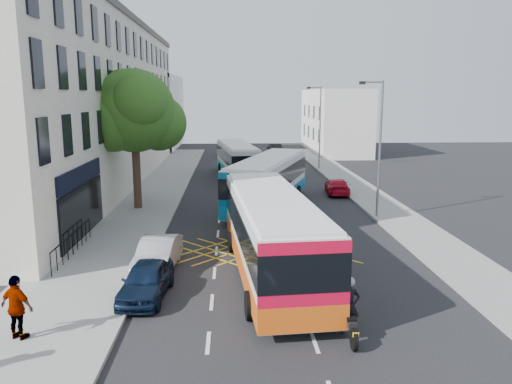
{
  "coord_description": "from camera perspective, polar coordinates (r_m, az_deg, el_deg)",
  "views": [
    {
      "loc": [
        -2.46,
        -16.87,
        7.3
      ],
      "look_at": [
        -1.14,
        9.33,
        2.2
      ],
      "focal_mm": 35.0,
      "sensor_mm": 36.0,
      "label": 1
    }
  ],
  "objects": [
    {
      "name": "parked_car_blue",
      "position": [
        18.93,
        -12.43,
        -9.82
      ],
      "size": [
        1.85,
        3.96,
        1.31
      ],
      "primitive_type": "imported",
      "rotation": [
        0.0,
        0.0,
        -0.08
      ],
      "color": "black",
      "rests_on": "ground"
    },
    {
      "name": "building_right",
      "position": [
        66.33,
        8.91,
        8.02
      ],
      "size": [
        6.0,
        18.0,
        8.0
      ],
      "primitive_type": "cube",
      "color": "silver",
      "rests_on": "ground"
    },
    {
      "name": "railings",
      "position": [
        24.23,
        -20.25,
        -5.46
      ],
      "size": [
        0.08,
        5.6,
        1.14
      ],
      "primitive_type": null,
      "color": "black",
      "rests_on": "pavement_left"
    },
    {
      "name": "lamp_far",
      "position": [
        49.7,
        7.21,
        7.82
      ],
      "size": [
        1.45,
        0.15,
        8.0
      ],
      "color": "slate",
      "rests_on": "pavement_right"
    },
    {
      "name": "lamp_near",
      "position": [
        30.26,
        13.82,
        5.6
      ],
      "size": [
        1.45,
        0.15,
        8.0
      ],
      "color": "slate",
      "rests_on": "pavement_right"
    },
    {
      "name": "street_tree",
      "position": [
        32.42,
        -13.81,
        8.91
      ],
      "size": [
        6.3,
        5.7,
        8.8
      ],
      "color": "#382619",
      "rests_on": "pavement_left"
    },
    {
      "name": "pedestrian_far",
      "position": [
        16.69,
        -25.64,
        -11.81
      ],
      "size": [
        1.26,
        0.91,
        1.98
      ],
      "primitive_type": "imported",
      "rotation": [
        0.0,
        0.0,
        2.73
      ],
      "color": "gray",
      "rests_on": "pavement_left"
    },
    {
      "name": "distant_car_dark",
      "position": [
        64.05,
        2.15,
        5.02
      ],
      "size": [
        1.8,
        3.98,
        1.27
      ],
      "primitive_type": "imported",
      "rotation": [
        0.0,
        0.0,
        3.26
      ],
      "color": "black",
      "rests_on": "ground"
    },
    {
      "name": "bus_near",
      "position": [
        20.33,
        1.79,
        -4.77
      ],
      "size": [
        3.73,
        12.19,
        3.38
      ],
      "rotation": [
        0.0,
        0.0,
        0.08
      ],
      "color": "silver",
      "rests_on": "ground"
    },
    {
      "name": "ground",
      "position": [
        18.54,
        5.09,
        -12.23
      ],
      "size": [
        120.0,
        120.0,
        0.0
      ],
      "primitive_type": "plane",
      "color": "black",
      "rests_on": "ground"
    },
    {
      "name": "bus_far",
      "position": [
        45.34,
        -2.18,
        3.76
      ],
      "size": [
        3.93,
        10.97,
        3.02
      ],
      "rotation": [
        0.0,
        0.0,
        0.14
      ],
      "color": "silver",
      "rests_on": "ground"
    },
    {
      "name": "distant_car_silver",
      "position": [
        52.76,
        2.53,
        3.71
      ],
      "size": [
        1.55,
        3.62,
        1.22
      ],
      "primitive_type": "imported",
      "rotation": [
        0.0,
        0.0,
        3.17
      ],
      "color": "#A5A8AD",
      "rests_on": "ground"
    },
    {
      "name": "terrace_main",
      "position": [
        42.94,
        -18.75,
        9.71
      ],
      "size": [
        8.3,
        45.0,
        13.5
      ],
      "color": "beige",
      "rests_on": "ground"
    },
    {
      "name": "terrace_far",
      "position": [
        72.82,
        -12.16,
        8.95
      ],
      "size": [
        8.0,
        20.0,
        10.0
      ],
      "primitive_type": "cube",
      "color": "silver",
      "rests_on": "ground"
    },
    {
      "name": "pavement_right",
      "position": [
        34.16,
        14.14,
        -1.55
      ],
      "size": [
        3.0,
        70.0,
        0.15
      ],
      "primitive_type": "cube",
      "color": "gray",
      "rests_on": "ground"
    },
    {
      "name": "motorbike",
      "position": [
        15.76,
        10.55,
        -13.06
      ],
      "size": [
        0.65,
        2.22,
        1.97
      ],
      "rotation": [
        0.0,
        0.0,
        0.0
      ],
      "color": "black",
      "rests_on": "ground"
    },
    {
      "name": "pavement_left",
      "position": [
        33.23,
        -13.3,
        -1.86
      ],
      "size": [
        5.0,
        70.0,
        0.15
      ],
      "primitive_type": "cube",
      "color": "gray",
      "rests_on": "ground"
    },
    {
      "name": "bus_mid",
      "position": [
        32.86,
        1.43,
        1.25
      ],
      "size": [
        6.4,
        11.97,
        3.3
      ],
      "rotation": [
        0.0,
        0.0,
        -0.33
      ],
      "color": "silver",
      "rests_on": "ground"
    },
    {
      "name": "red_hatchback",
      "position": [
        37.87,
        9.26,
        0.65
      ],
      "size": [
        2.06,
        4.2,
        1.18
      ],
      "primitive_type": "imported",
      "rotation": [
        0.0,
        0.0,
        3.04
      ],
      "color": "#B0071B",
      "rests_on": "ground"
    },
    {
      "name": "distant_car_grey",
      "position": [
        60.08,
        -3.11,
        4.66
      ],
      "size": [
        2.59,
        5.03,
        1.36
      ],
      "primitive_type": "imported",
      "rotation": [
        0.0,
        0.0,
        0.07
      ],
      "color": "#38393F",
      "rests_on": "ground"
    },
    {
      "name": "parked_car_silver",
      "position": [
        21.63,
        -11.18,
        -7.04
      ],
      "size": [
        1.76,
        4.24,
        1.36
      ],
      "primitive_type": "imported",
      "rotation": [
        0.0,
        0.0,
        -0.08
      ],
      "color": "#93959A",
      "rests_on": "ground"
    }
  ]
}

